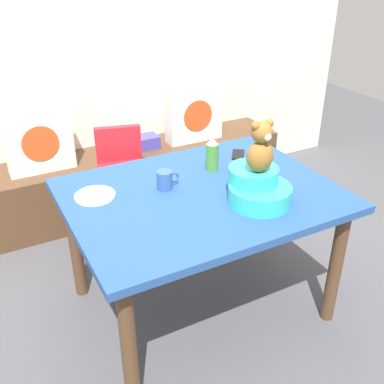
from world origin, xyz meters
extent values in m
plane|color=#4C4C51|center=(0.00, 0.00, 0.00)|extent=(8.00, 8.00, 0.00)
cube|color=silver|center=(0.00, 1.53, 1.30)|extent=(4.40, 0.10, 2.60)
cube|color=brown|center=(0.00, 1.26, 0.23)|extent=(2.60, 0.44, 0.46)
cube|color=white|center=(-0.56, 1.24, 0.68)|extent=(0.44, 0.14, 0.44)
cylinder|color=#D84C1E|center=(-0.56, 1.17, 0.68)|extent=(0.24, 0.01, 0.24)
cube|color=white|center=(0.62, 1.24, 0.68)|extent=(0.44, 0.14, 0.44)
cylinder|color=#D84C1E|center=(0.62, 1.17, 0.68)|extent=(0.24, 0.01, 0.24)
cube|color=#4342A9|center=(0.21, 1.26, 0.51)|extent=(0.20, 0.14, 0.10)
cube|color=#264C8C|center=(0.00, 0.00, 0.72)|extent=(1.33, 1.02, 0.04)
cylinder|color=brown|center=(-0.57, -0.42, 0.35)|extent=(0.07, 0.07, 0.70)
cylinder|color=brown|center=(0.57, -0.42, 0.35)|extent=(0.07, 0.07, 0.70)
cylinder|color=brown|center=(-0.57, 0.42, 0.35)|extent=(0.07, 0.07, 0.70)
cylinder|color=brown|center=(0.57, 0.42, 0.35)|extent=(0.07, 0.07, 0.70)
cylinder|color=red|center=(-0.14, 0.81, 0.51)|extent=(0.34, 0.34, 0.10)
cube|color=red|center=(-0.10, 0.95, 0.67)|extent=(0.30, 0.13, 0.24)
cube|color=white|center=(-0.19, 0.64, 0.58)|extent=(0.34, 0.27, 0.02)
cylinder|color=silver|center=(-0.28, 0.67, 0.23)|extent=(0.03, 0.03, 0.46)
cylinder|color=silver|center=(0.00, 0.67, 0.23)|extent=(0.03, 0.03, 0.46)
cylinder|color=silver|center=(-0.28, 0.95, 0.23)|extent=(0.03, 0.03, 0.46)
cylinder|color=silver|center=(0.00, 0.95, 0.23)|extent=(0.03, 0.03, 0.46)
cylinder|color=#30C7B6|center=(0.19, -0.22, 0.79)|extent=(0.30, 0.30, 0.09)
cylinder|color=#30C7B6|center=(0.19, -0.16, 0.86)|extent=(0.24, 0.24, 0.07)
ellipsoid|color=olive|center=(0.19, -0.20, 0.97)|extent=(0.13, 0.11, 0.15)
sphere|color=olive|center=(0.19, -0.20, 1.09)|extent=(0.10, 0.10, 0.10)
sphere|color=beige|center=(0.19, -0.25, 1.08)|extent=(0.04, 0.04, 0.04)
sphere|color=olive|center=(0.15, -0.20, 1.13)|extent=(0.04, 0.04, 0.04)
sphere|color=olive|center=(0.23, -0.20, 1.13)|extent=(0.04, 0.04, 0.04)
cylinder|color=#4C8C33|center=(0.18, 0.20, 0.81)|extent=(0.07, 0.07, 0.15)
cone|color=white|center=(0.18, 0.20, 0.91)|extent=(0.06, 0.06, 0.03)
cylinder|color=#335999|center=(-0.15, 0.12, 0.79)|extent=(0.08, 0.08, 0.09)
torus|color=#335999|center=(-0.09, 0.12, 0.79)|extent=(0.06, 0.01, 0.06)
cylinder|color=white|center=(-0.49, 0.20, 0.75)|extent=(0.20, 0.20, 0.01)
cube|color=black|center=(0.41, 0.29, 0.74)|extent=(0.14, 0.16, 0.01)
camera|label=1|loc=(-0.97, -1.74, 1.83)|focal=42.39mm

